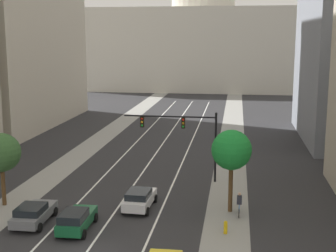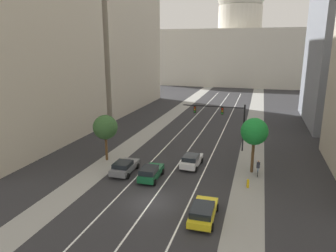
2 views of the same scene
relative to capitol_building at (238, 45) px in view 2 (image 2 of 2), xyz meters
The scene contains 17 objects.
ground_plane 57.53m from the capitol_building, 90.00° to the right, with size 400.00×400.00×0.00m, color #2B2B2D.
sidewalk_left 62.94m from the capitol_building, 97.77° to the right, with size 3.16×130.00×0.01m, color gray.
sidewalk_right 62.94m from the capitol_building, 82.23° to the right, with size 3.16×130.00×0.01m, color gray.
lane_stripe_left 72.25m from the capitol_building, 92.72° to the right, with size 0.16×90.00×0.01m, color white.
lane_stripe_center 72.17m from the capitol_building, 90.00° to the right, with size 0.16×90.00×0.01m, color white.
lane_stripe_right 72.25m from the capitol_building, 87.28° to the right, with size 0.16×90.00×0.01m, color white.
office_tower_far_left 60.50m from the capitol_building, 114.74° to the right, with size 16.68×29.53×40.30m.
capitol_building is the anchor object (origin of this frame).
car_yellow 98.33m from the capitol_building, 87.03° to the right, with size 2.14×4.60×1.40m.
car_green 92.05m from the capitol_building, 91.05° to the right, with size 2.02×4.25×1.56m.
car_white 87.34m from the capitol_building, 88.89° to the right, with size 2.15×4.26×1.50m.
car_gray 91.41m from the capitol_building, 93.19° to the right, with size 2.18×4.42×1.44m.
traffic_signal_mast 79.45m from the capitol_building, 86.86° to the right, with size 8.37×0.39×6.32m.
fire_hydrant 91.51m from the capitol_building, 84.76° to the right, with size 0.26×0.35×0.91m.
cyclist 88.09m from the capitol_building, 83.96° to the right, with size 0.37×1.70×1.72m.
street_tree_mid_left 88.10m from the capitol_building, 95.81° to the right, with size 2.97×2.97×5.68m.
street_tree_mid_right 86.87m from the capitol_building, 84.36° to the right, with size 2.96×2.96×6.21m.
Camera 2 is at (8.77, -23.91, 13.72)m, focal length 33.22 mm.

